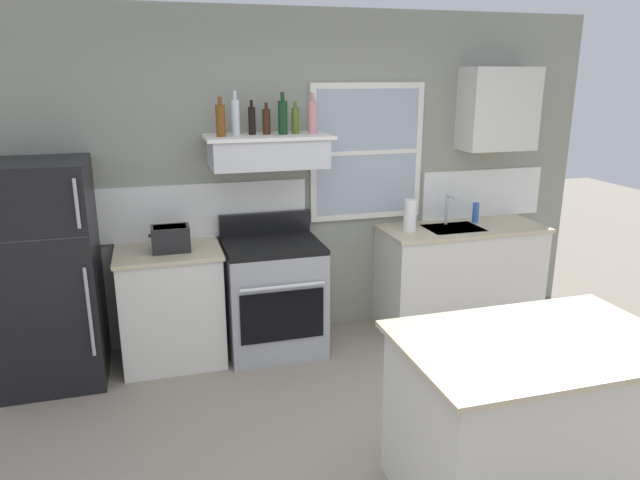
{
  "coord_description": "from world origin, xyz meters",
  "views": [
    {
      "loc": [
        -1.12,
        -2.49,
        2.2
      ],
      "look_at": [
        -0.05,
        1.2,
        1.1
      ],
      "focal_mm": 32.81,
      "sensor_mm": 36.0,
      "label": 1
    }
  ],
  "objects_px": {
    "dish_soap_bottle": "(476,213)",
    "toaster": "(171,238)",
    "bottle_olive_oil_square": "(295,120)",
    "bottle_rose_pink": "(313,117)",
    "bottle_balsamic_dark": "(252,120)",
    "paper_towel_roll": "(410,215)",
    "bottle_amber_wine": "(221,120)",
    "bottle_brown_stout": "(266,121)",
    "kitchen_island": "(529,419)",
    "bottle_dark_green_wine": "(283,117)",
    "stove_range": "(273,296)",
    "bottle_clear_tall": "(235,117)",
    "refrigerator": "(46,275)"
  },
  "relations": [
    {
      "from": "dish_soap_bottle",
      "to": "toaster",
      "type": "bearing_deg",
      "value": -177.07
    },
    {
      "from": "bottle_olive_oil_square",
      "to": "dish_soap_bottle",
      "type": "xyz_separation_m",
      "value": [
        1.65,
        0.03,
        -0.85
      ]
    },
    {
      "from": "bottle_olive_oil_square",
      "to": "bottle_rose_pink",
      "type": "relative_size",
      "value": 0.79
    },
    {
      "from": "bottle_balsamic_dark",
      "to": "paper_towel_roll",
      "type": "distance_m",
      "value": 1.54
    },
    {
      "from": "bottle_amber_wine",
      "to": "bottle_brown_stout",
      "type": "height_order",
      "value": "bottle_amber_wine"
    },
    {
      "from": "bottle_rose_pink",
      "to": "kitchen_island",
      "type": "bearing_deg",
      "value": -74.76
    },
    {
      "from": "bottle_olive_oil_square",
      "to": "bottle_rose_pink",
      "type": "bearing_deg",
      "value": -23.49
    },
    {
      "from": "bottle_olive_oil_square",
      "to": "paper_towel_roll",
      "type": "height_order",
      "value": "bottle_olive_oil_square"
    },
    {
      "from": "bottle_brown_stout",
      "to": "kitchen_island",
      "type": "bearing_deg",
      "value": -67.17
    },
    {
      "from": "bottle_olive_oil_square",
      "to": "dish_soap_bottle",
      "type": "bearing_deg",
      "value": 1.01
    },
    {
      "from": "bottle_brown_stout",
      "to": "bottle_dark_green_wine",
      "type": "bearing_deg",
      "value": -15.82
    },
    {
      "from": "bottle_amber_wine",
      "to": "bottle_rose_pink",
      "type": "relative_size",
      "value": 0.93
    },
    {
      "from": "bottle_olive_oil_square",
      "to": "bottle_balsamic_dark",
      "type": "bearing_deg",
      "value": 175.9
    },
    {
      "from": "toaster",
      "to": "bottle_brown_stout",
      "type": "distance_m",
      "value": 1.15
    },
    {
      "from": "bottle_amber_wine",
      "to": "bottle_rose_pink",
      "type": "height_order",
      "value": "bottle_rose_pink"
    },
    {
      "from": "bottle_balsamic_dark",
      "to": "dish_soap_bottle",
      "type": "xyz_separation_m",
      "value": [
        1.99,
        0.01,
        -0.85
      ]
    },
    {
      "from": "toaster",
      "to": "kitchen_island",
      "type": "bearing_deg",
      "value": -50.68
    },
    {
      "from": "bottle_dark_green_wine",
      "to": "bottle_olive_oil_square",
      "type": "height_order",
      "value": "bottle_dark_green_wine"
    },
    {
      "from": "stove_range",
      "to": "bottle_dark_green_wine",
      "type": "relative_size",
      "value": 3.45
    },
    {
      "from": "bottle_amber_wine",
      "to": "bottle_brown_stout",
      "type": "bearing_deg",
      "value": 11.06
    },
    {
      "from": "bottle_balsamic_dark",
      "to": "bottle_dark_green_wine",
      "type": "height_order",
      "value": "bottle_dark_green_wine"
    },
    {
      "from": "bottle_clear_tall",
      "to": "bottle_balsamic_dark",
      "type": "xyz_separation_m",
      "value": [
        0.12,
        -0.01,
        -0.03
      ]
    },
    {
      "from": "refrigerator",
      "to": "paper_towel_roll",
      "type": "xyz_separation_m",
      "value": [
        2.85,
        0.06,
        0.23
      ]
    },
    {
      "from": "dish_soap_bottle",
      "to": "kitchen_island",
      "type": "distance_m",
      "value": 2.47
    },
    {
      "from": "bottle_dark_green_wine",
      "to": "bottle_rose_pink",
      "type": "bearing_deg",
      "value": -9.36
    },
    {
      "from": "bottle_dark_green_wine",
      "to": "bottle_balsamic_dark",
      "type": "bearing_deg",
      "value": 170.09
    },
    {
      "from": "bottle_clear_tall",
      "to": "bottle_rose_pink",
      "type": "bearing_deg",
      "value": -8.66
    },
    {
      "from": "toaster",
      "to": "bottle_clear_tall",
      "type": "distance_m",
      "value": 1.04
    },
    {
      "from": "bottle_dark_green_wine",
      "to": "refrigerator",
      "type": "bearing_deg",
      "value": -176.3
    },
    {
      "from": "refrigerator",
      "to": "bottle_dark_green_wine",
      "type": "xyz_separation_m",
      "value": [
        1.77,
        0.11,
        1.06
      ]
    },
    {
      "from": "bottle_clear_tall",
      "to": "bottle_rose_pink",
      "type": "relative_size",
      "value": 1.05
    },
    {
      "from": "refrigerator",
      "to": "bottle_olive_oil_square",
      "type": "xyz_separation_m",
      "value": [
        1.88,
        0.13,
        1.04
      ]
    },
    {
      "from": "paper_towel_roll",
      "to": "bottle_rose_pink",
      "type": "bearing_deg",
      "value": 178.85
    },
    {
      "from": "toaster",
      "to": "bottle_clear_tall",
      "type": "bearing_deg",
      "value": 14.61
    },
    {
      "from": "stove_range",
      "to": "bottle_dark_green_wine",
      "type": "bearing_deg",
      "value": 36.8
    },
    {
      "from": "bottle_amber_wine",
      "to": "bottle_clear_tall",
      "type": "bearing_deg",
      "value": 35.11
    },
    {
      "from": "bottle_clear_tall",
      "to": "dish_soap_bottle",
      "type": "xyz_separation_m",
      "value": [
        2.11,
        -0.01,
        -0.88
      ]
    },
    {
      "from": "stove_range",
      "to": "bottle_clear_tall",
      "type": "height_order",
      "value": "bottle_clear_tall"
    },
    {
      "from": "paper_towel_roll",
      "to": "kitchen_island",
      "type": "distance_m",
      "value": 2.21
    },
    {
      "from": "bottle_clear_tall",
      "to": "bottle_olive_oil_square",
      "type": "relative_size",
      "value": 1.33
    },
    {
      "from": "bottle_dark_green_wine",
      "to": "dish_soap_bottle",
      "type": "distance_m",
      "value": 1.96
    },
    {
      "from": "refrigerator",
      "to": "bottle_clear_tall",
      "type": "relative_size",
      "value": 4.96
    },
    {
      "from": "bottle_balsamic_dark",
      "to": "kitchen_island",
      "type": "distance_m",
      "value": 2.82
    },
    {
      "from": "refrigerator",
      "to": "bottle_olive_oil_square",
      "type": "bearing_deg",
      "value": 4.0
    },
    {
      "from": "toaster",
      "to": "bottle_olive_oil_square",
      "type": "distance_m",
      "value": 1.31
    },
    {
      "from": "bottle_olive_oil_square",
      "to": "kitchen_island",
      "type": "relative_size",
      "value": 0.18
    },
    {
      "from": "bottle_dark_green_wine",
      "to": "toaster",
      "type": "bearing_deg",
      "value": -174.23
    },
    {
      "from": "bottle_dark_green_wine",
      "to": "bottle_rose_pink",
      "type": "height_order",
      "value": "bottle_dark_green_wine"
    },
    {
      "from": "refrigerator",
      "to": "bottle_balsamic_dark",
      "type": "bearing_deg",
      "value": 5.75
    },
    {
      "from": "stove_range",
      "to": "refrigerator",
      "type": "bearing_deg",
      "value": -179.2
    }
  ]
}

